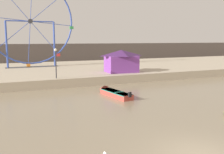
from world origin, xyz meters
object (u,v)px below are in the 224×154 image
ferris_wheel_blue_frame (30,23)px  promenade_lamp_near (56,58)px  motorboat_faded_red (112,92)px  carnival_booth_purple_stall (121,61)px

ferris_wheel_blue_frame → promenade_lamp_near: bearing=-85.9°
motorboat_faded_red → carnival_booth_purple_stall: bearing=-39.2°
carnival_booth_purple_stall → promenade_lamp_near: size_ratio=1.36×
motorboat_faded_red → promenade_lamp_near: bearing=24.3°
motorboat_faded_red → carnival_booth_purple_stall: carnival_booth_purple_stall is taller
motorboat_faded_red → ferris_wheel_blue_frame: size_ratio=0.41×
motorboat_faded_red → promenade_lamp_near: size_ratio=1.67×
motorboat_faded_red → carnival_booth_purple_stall: (5.15, 8.47, 2.31)m
motorboat_faded_red → ferris_wheel_blue_frame: 21.95m
ferris_wheel_blue_frame → carnival_booth_purple_stall: bearing=-48.5°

